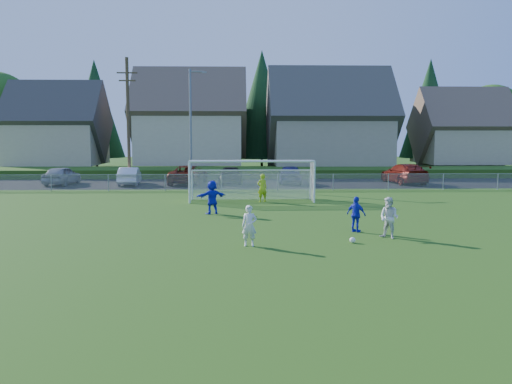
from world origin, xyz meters
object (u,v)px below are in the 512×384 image
player_white_a (249,226)px  player_blue_a (356,214)px  car_b (130,176)px  car_c (188,175)px  soccer_ball (352,240)px  car_e (290,174)px  car_g (404,174)px  player_blue_b (212,197)px  car_d (231,175)px  soccer_goal (252,174)px  car_a (62,175)px  goalkeeper (262,188)px  player_white_b (389,218)px

player_white_a → player_blue_a: bearing=34.3°
car_b → car_c: 4.65m
soccer_ball → car_e: 23.87m
soccer_ball → car_g: size_ratio=0.04×
player_blue_b → car_d: player_blue_b is taller
soccer_goal → player_blue_b: bearing=-111.8°
player_white_a → player_blue_a: size_ratio=1.01×
car_d → car_b: bearing=5.5°
car_b → soccer_goal: soccer_goal is taller
player_white_a → car_d: (-1.02, 24.87, -0.06)m
car_a → car_g: car_g is taller
car_e → goalkeeper: bearing=80.9°
soccer_ball → car_e: (-0.03, 23.86, 0.66)m
goalkeeper → player_white_b: bearing=90.1°
player_blue_b → car_e: (5.53, 16.33, -0.08)m
car_d → car_g: size_ratio=0.84×
car_a → car_e: (18.23, 0.13, 0.03)m
player_blue_b → car_g: player_blue_b is taller
player_white_a → soccer_goal: size_ratio=0.20×
car_c → car_g: (17.58, -0.01, 0.06)m
player_white_b → car_a: 30.29m
soccer_ball → goalkeeper: (-2.81, 12.32, 0.73)m
car_a → car_g: size_ratio=0.78×
car_d → car_e: car_e is taller
player_blue_b → soccer_goal: (2.13, 5.33, 0.78)m
car_d → player_white_a: bearing=91.4°
player_blue_b → car_a: 20.58m
soccer_ball → car_b: size_ratio=0.05×
player_blue_a → car_b: (-13.49, 21.30, -0.04)m
player_blue_a → car_e: 21.62m
car_a → car_d: 13.42m
goalkeeper → car_g: bearing=-157.0°
soccer_ball → player_blue_b: size_ratio=0.13×
car_d → car_g: 14.20m
car_d → car_g: car_g is taller
goalkeeper → car_d: 12.31m
player_white_b → goalkeeper: bearing=155.3°
car_a → car_g: (27.59, 0.28, 0.07)m
player_white_a → player_blue_a: (4.46, 2.67, -0.00)m
goalkeeper → car_e: size_ratio=0.37×
player_white_b → car_d: bearing=149.6°
car_d → car_e: 4.87m
goalkeeper → car_a: 19.21m
car_c → car_d: size_ratio=1.16×
player_blue_b → car_a: size_ratio=0.39×
player_white_b → car_b: player_white_b is taller
player_white_a → goalkeeper: goalkeeper is taller
player_white_b → car_b: size_ratio=0.38×
player_white_a → car_e: car_e is taller
car_b → car_e: size_ratio=0.93×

